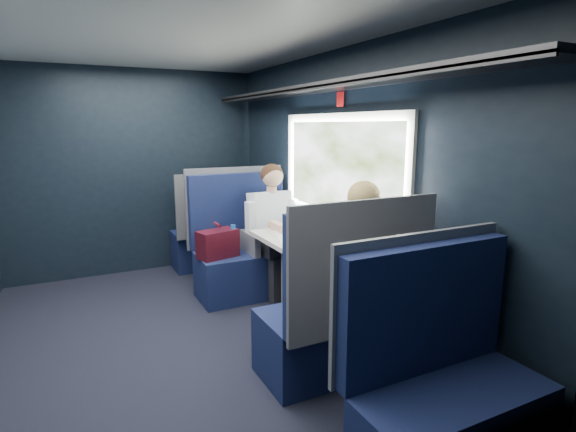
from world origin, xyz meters
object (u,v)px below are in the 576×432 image
seat_bay_near (243,252)px  seat_bay_far (340,319)px  table (302,248)px  seat_row_back (443,391)px  man (275,225)px  cup (306,221)px  bottle_small (320,221)px  seat_row_front (217,234)px  woman (358,262)px  laptop (331,229)px

seat_bay_near → seat_bay_far: size_ratio=1.00×
table → seat_row_back: bearing=-95.8°
man → cup: (0.21, -0.26, 0.07)m
cup → bottle_small: bearing=-84.9°
seat_bay_near → cup: seat_bay_near is taller
seat_row_front → man: man is taller
seat_row_front → seat_bay_far: bearing=-90.0°
seat_row_front → woman: size_ratio=0.88×
seat_bay_far → seat_row_back: 0.92m
laptop → cup: laptop is taller
seat_bay_far → seat_row_front: seat_bay_far is taller
seat_row_back → woman: 1.16m
table → seat_bay_near: bearing=103.1°
table → seat_bay_near: seat_bay_near is taller
seat_row_front → seat_row_back: (0.00, -3.59, 0.00)m
table → woman: size_ratio=0.76×
table → seat_bay_far: size_ratio=0.79×
seat_row_front → seat_row_back: 3.59m
seat_bay_near → table: bearing=-76.9°
table → woman: 0.71m
laptop → cup: size_ratio=3.46×
woman → cup: 1.17m
seat_bay_near → seat_bay_far: same height
table → bottle_small: 0.40m
seat_bay_far → seat_row_back: size_ratio=1.09×
woman → bottle_small: 0.95m
seat_bay_near → seat_bay_far: (0.02, -1.74, -0.01)m
seat_bay_far → laptop: size_ratio=4.12×
seat_row_back → woman: woman is taller
man → bottle_small: man is taller
seat_bay_far → table: bearing=78.2°
table → laptop: laptop is taller
man → seat_row_back: bearing=-95.7°
seat_bay_near → seat_row_front: 0.93m
laptop → bottle_small: laptop is taller
table → cup: cup is taller
seat_row_front → cup: size_ratio=13.14×
man → laptop: size_ratio=4.32×
cup → seat_bay_far: bearing=-109.3°
table → seat_bay_far: bearing=-101.8°
bottle_small → seat_bay_far: bearing=-113.9°
seat_bay_near → bottle_small: seat_bay_near is taller
seat_row_front → table: bearing=-84.2°
seat_row_back → man: bearing=84.3°
woman → cup: woman is taller
table → seat_bay_far: (-0.18, -0.87, -0.25)m
seat_bay_far → seat_row_back: seat_bay_far is taller
woman → laptop: bearing=73.0°
seat_bay_near → laptop: 1.07m
man → bottle_small: (0.23, -0.49, 0.11)m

